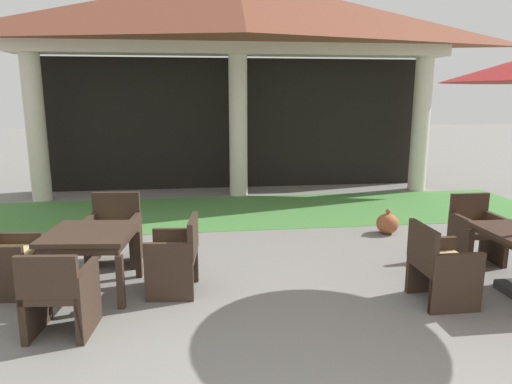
# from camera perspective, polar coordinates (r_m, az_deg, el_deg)

# --- Properties ---
(background_pavilion) EXTENTS (9.47, 2.47, 4.53)m
(background_pavilion) POSITION_cam_1_polar(r_m,az_deg,el_deg) (10.26, -2.33, 19.23)
(background_pavilion) COLOR beige
(background_pavilion) RESTS_ON ground
(lawn_strip) EXTENTS (11.27, 2.57, 0.01)m
(lawn_strip) POSITION_cam_1_polar(r_m,az_deg,el_deg) (8.86, -1.23, -2.33)
(lawn_strip) COLOR #47843D
(lawn_strip) RESTS_ON ground
(patio_table_near_foreground) EXTENTS (1.00, 1.00, 0.71)m
(patio_table_near_foreground) POSITION_cam_1_polar(r_m,az_deg,el_deg) (5.48, -19.63, -5.54)
(patio_table_near_foreground) COLOR #38281E
(patio_table_near_foreground) RESTS_ON ground
(patio_chair_near_foreground_west) EXTENTS (0.59, 0.60, 0.87)m
(patio_chair_near_foreground_west) POSITION_cam_1_polar(r_m,az_deg,el_deg) (5.89, -28.20, -7.19)
(patio_chair_near_foreground_west) COLOR #38281E
(patio_chair_near_foreground_west) RESTS_ON ground
(patio_chair_near_foreground_south) EXTENTS (0.61, 0.61, 0.84)m
(patio_chair_near_foreground_south) POSITION_cam_1_polar(r_m,az_deg,el_deg) (4.73, -22.93, -11.32)
(patio_chair_near_foreground_south) COLOR #38281E
(patio_chair_near_foreground_south) RESTS_ON ground
(patio_chair_near_foreground_north) EXTENTS (0.68, 0.55, 0.91)m
(patio_chair_near_foreground_north) POSITION_cam_1_polar(r_m,az_deg,el_deg) (6.39, -16.95, -4.68)
(patio_chair_near_foreground_north) COLOR #38281E
(patio_chair_near_foreground_north) RESTS_ON ground
(patio_chair_near_foreground_east) EXTENTS (0.58, 0.65, 0.86)m
(patio_chair_near_foreground_east) POSITION_cam_1_polar(r_m,az_deg,el_deg) (5.33, -9.81, -7.79)
(patio_chair_near_foreground_east) COLOR #38281E
(patio_chair_near_foreground_east) RESTS_ON ground
(patio_chair_mid_left_north) EXTENTS (0.55, 0.54, 0.88)m
(patio_chair_mid_left_north) POSITION_cam_1_polar(r_m,az_deg,el_deg) (6.81, 25.33, -4.40)
(patio_chair_mid_left_north) COLOR #38281E
(patio_chair_mid_left_north) RESTS_ON ground
(patio_chair_mid_left_west) EXTENTS (0.56, 0.60, 0.86)m
(patio_chair_mid_left_west) POSITION_cam_1_polar(r_m,az_deg,el_deg) (5.36, 21.61, -8.46)
(patio_chair_mid_left_west) COLOR #38281E
(patio_chair_mid_left_west) RESTS_ON ground
(terracotta_urn) EXTENTS (0.35, 0.35, 0.41)m
(terracotta_urn) POSITION_cam_1_polar(r_m,az_deg,el_deg) (7.72, 15.78, -3.72)
(terracotta_urn) COLOR #9E5633
(terracotta_urn) RESTS_ON ground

